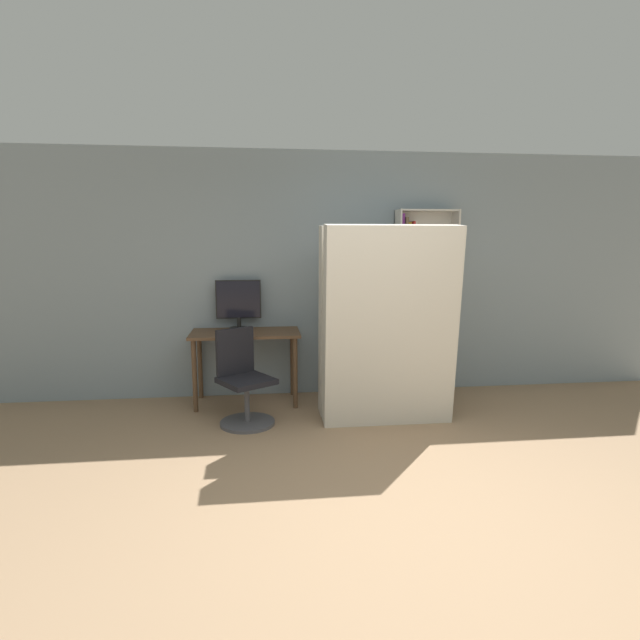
{
  "coord_description": "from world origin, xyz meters",
  "views": [
    {
      "loc": [
        -0.78,
        -2.66,
        1.73
      ],
      "look_at": [
        -0.28,
        1.58,
        1.05
      ],
      "focal_mm": 28.0,
      "sensor_mm": 36.0,
      "label": 1
    }
  ],
  "objects": [
    {
      "name": "monitor",
      "position": [
        -1.03,
        2.75,
        1.07
      ],
      "size": [
        0.48,
        0.21,
        0.54
      ],
      "color": "black",
      "rests_on": "desk"
    },
    {
      "name": "mattress_far",
      "position": [
        0.4,
        2.12,
        0.94
      ],
      "size": [
        1.24,
        0.32,
        1.87
      ],
      "color": "beige",
      "rests_on": "ground"
    },
    {
      "name": "wall_back",
      "position": [
        0.0,
        2.9,
        1.35
      ],
      "size": [
        8.0,
        0.06,
        2.7
      ],
      "color": "gray",
      "rests_on": "ground"
    },
    {
      "name": "office_chair",
      "position": [
        -0.97,
        1.97,
        0.36
      ],
      "size": [
        0.61,
        0.61,
        0.9
      ],
      "color": "#4C4C51",
      "rests_on": "ground"
    },
    {
      "name": "bookshelf",
      "position": [
        0.97,
        2.77,
        1.02
      ],
      "size": [
        0.67,
        0.25,
        2.07
      ],
      "color": "beige",
      "rests_on": "ground"
    },
    {
      "name": "desk",
      "position": [
        -0.96,
        2.58,
        0.66
      ],
      "size": [
        1.14,
        0.58,
        0.78
      ],
      "color": "brown",
      "rests_on": "ground"
    },
    {
      "name": "mattress_near",
      "position": [
        0.4,
        1.78,
        0.94
      ],
      "size": [
        1.24,
        0.39,
        1.88
      ],
      "color": "beige",
      "rests_on": "ground"
    },
    {
      "name": "ground_plane",
      "position": [
        0.0,
        0.0,
        0.0
      ],
      "size": [
        16.0,
        16.0,
        0.0
      ],
      "primitive_type": "plane",
      "color": "#937556"
    }
  ]
}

